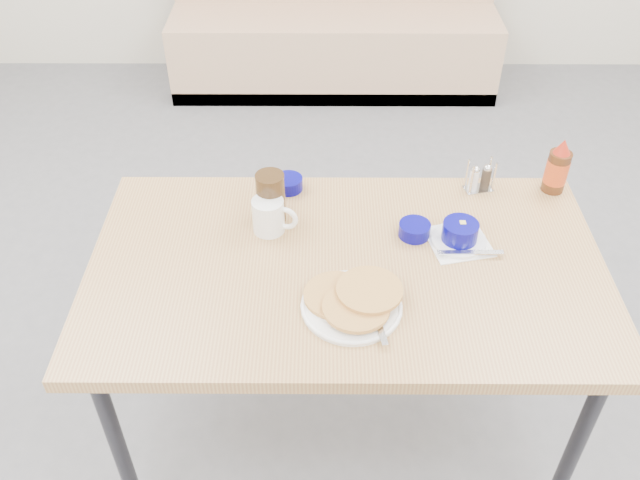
{
  "coord_description": "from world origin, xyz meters",
  "views": [
    {
      "loc": [
        -0.07,
        -1.1,
        2.0
      ],
      "look_at": [
        -0.07,
        0.28,
        0.82
      ],
      "focal_mm": 38.0,
      "sensor_mm": 36.0,
      "label": 1
    }
  ],
  "objects_px": {
    "syrup_bottle": "(557,169)",
    "coffee_mug": "(270,215)",
    "dining_table": "(346,280)",
    "pancake_plate": "(353,302)",
    "booth_bench": "(334,26)",
    "grits_setting": "(460,234)",
    "amber_tumbler": "(271,198)",
    "condiment_caddy": "(480,180)",
    "butter_bowl": "(414,230)",
    "creamer_bowl": "(288,184)"
  },
  "relations": [
    {
      "from": "grits_setting",
      "to": "amber_tumbler",
      "type": "distance_m",
      "value": 0.54
    },
    {
      "from": "booth_bench",
      "to": "condiment_caddy",
      "type": "height_order",
      "value": "booth_bench"
    },
    {
      "from": "booth_bench",
      "to": "butter_bowl",
      "type": "height_order",
      "value": "booth_bench"
    },
    {
      "from": "creamer_bowl",
      "to": "butter_bowl",
      "type": "height_order",
      "value": "same"
    },
    {
      "from": "pancake_plate",
      "to": "creamer_bowl",
      "type": "relative_size",
      "value": 2.97
    },
    {
      "from": "grits_setting",
      "to": "dining_table",
      "type": "bearing_deg",
      "value": -164.28
    },
    {
      "from": "butter_bowl",
      "to": "condiment_caddy",
      "type": "xyz_separation_m",
      "value": [
        0.22,
        0.22,
        0.02
      ]
    },
    {
      "from": "grits_setting",
      "to": "creamer_bowl",
      "type": "distance_m",
      "value": 0.55
    },
    {
      "from": "butter_bowl",
      "to": "pancake_plate",
      "type": "bearing_deg",
      "value": -122.97
    },
    {
      "from": "dining_table",
      "to": "butter_bowl",
      "type": "relative_size",
      "value": 15.69
    },
    {
      "from": "pancake_plate",
      "to": "condiment_caddy",
      "type": "bearing_deg",
      "value": 51.29
    },
    {
      "from": "dining_table",
      "to": "condiment_caddy",
      "type": "bearing_deg",
      "value": 39.47
    },
    {
      "from": "booth_bench",
      "to": "dining_table",
      "type": "bearing_deg",
      "value": -90.0
    },
    {
      "from": "grits_setting",
      "to": "amber_tumbler",
      "type": "bearing_deg",
      "value": 168.99
    },
    {
      "from": "butter_bowl",
      "to": "syrup_bottle",
      "type": "distance_m",
      "value": 0.5
    },
    {
      "from": "butter_bowl",
      "to": "syrup_bottle",
      "type": "relative_size",
      "value": 0.5
    },
    {
      "from": "grits_setting",
      "to": "butter_bowl",
      "type": "height_order",
      "value": "grits_setting"
    },
    {
      "from": "pancake_plate",
      "to": "amber_tumbler",
      "type": "distance_m",
      "value": 0.42
    },
    {
      "from": "grits_setting",
      "to": "condiment_caddy",
      "type": "distance_m",
      "value": 0.27
    },
    {
      "from": "creamer_bowl",
      "to": "pancake_plate",
      "type": "bearing_deg",
      "value": -70.09
    },
    {
      "from": "coffee_mug",
      "to": "syrup_bottle",
      "type": "xyz_separation_m",
      "value": [
        0.85,
        0.2,
        0.02
      ]
    },
    {
      "from": "dining_table",
      "to": "syrup_bottle",
      "type": "height_order",
      "value": "syrup_bottle"
    },
    {
      "from": "amber_tumbler",
      "to": "condiment_caddy",
      "type": "bearing_deg",
      "value": 13.34
    },
    {
      "from": "booth_bench",
      "to": "condiment_caddy",
      "type": "distance_m",
      "value": 2.28
    },
    {
      "from": "booth_bench",
      "to": "pancake_plate",
      "type": "height_order",
      "value": "booth_bench"
    },
    {
      "from": "creamer_bowl",
      "to": "butter_bowl",
      "type": "relative_size",
      "value": 0.99
    },
    {
      "from": "condiment_caddy",
      "to": "dining_table",
      "type": "bearing_deg",
      "value": -154.16
    },
    {
      "from": "pancake_plate",
      "to": "syrup_bottle",
      "type": "height_order",
      "value": "syrup_bottle"
    },
    {
      "from": "grits_setting",
      "to": "syrup_bottle",
      "type": "height_order",
      "value": "syrup_bottle"
    },
    {
      "from": "condiment_caddy",
      "to": "syrup_bottle",
      "type": "bearing_deg",
      "value": -13.63
    },
    {
      "from": "pancake_plate",
      "to": "amber_tumbler",
      "type": "height_order",
      "value": "amber_tumbler"
    },
    {
      "from": "booth_bench",
      "to": "creamer_bowl",
      "type": "relative_size",
      "value": 21.5
    },
    {
      "from": "dining_table",
      "to": "pancake_plate",
      "type": "height_order",
      "value": "pancake_plate"
    },
    {
      "from": "dining_table",
      "to": "coffee_mug",
      "type": "bearing_deg",
      "value": 146.69
    },
    {
      "from": "coffee_mug",
      "to": "amber_tumbler",
      "type": "distance_m",
      "value": 0.06
    },
    {
      "from": "creamer_bowl",
      "to": "coffee_mug",
      "type": "bearing_deg",
      "value": -102.28
    },
    {
      "from": "creamer_bowl",
      "to": "grits_setting",
      "type": "bearing_deg",
      "value": -27.34
    },
    {
      "from": "grits_setting",
      "to": "amber_tumbler",
      "type": "height_order",
      "value": "amber_tumbler"
    },
    {
      "from": "amber_tumbler",
      "to": "condiment_caddy",
      "type": "relative_size",
      "value": 1.51
    },
    {
      "from": "grits_setting",
      "to": "creamer_bowl",
      "type": "bearing_deg",
      "value": 152.66
    },
    {
      "from": "pancake_plate",
      "to": "creamer_bowl",
      "type": "xyz_separation_m",
      "value": [
        -0.18,
        0.5,
        0.0
      ]
    },
    {
      "from": "coffee_mug",
      "to": "syrup_bottle",
      "type": "relative_size",
      "value": 0.74
    },
    {
      "from": "booth_bench",
      "to": "dining_table",
      "type": "relative_size",
      "value": 1.36
    },
    {
      "from": "dining_table",
      "to": "amber_tumbler",
      "type": "bearing_deg",
      "value": 138.13
    },
    {
      "from": "creamer_bowl",
      "to": "syrup_bottle",
      "type": "bearing_deg",
      "value": 0.0
    },
    {
      "from": "grits_setting",
      "to": "amber_tumbler",
      "type": "relative_size",
      "value": 1.36
    },
    {
      "from": "syrup_bottle",
      "to": "coffee_mug",
      "type": "bearing_deg",
      "value": -166.9
    },
    {
      "from": "dining_table",
      "to": "pancake_plate",
      "type": "xyz_separation_m",
      "value": [
        0.01,
        -0.16,
        0.08
      ]
    },
    {
      "from": "creamer_bowl",
      "to": "butter_bowl",
      "type": "distance_m",
      "value": 0.43
    },
    {
      "from": "grits_setting",
      "to": "pancake_plate",
      "type": "bearing_deg",
      "value": -140.52
    }
  ]
}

